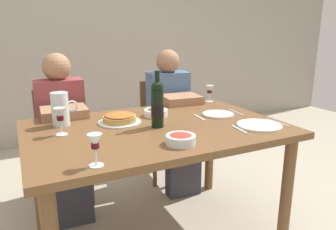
# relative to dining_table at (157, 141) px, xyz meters

# --- Properties ---
(back_wall) EXTENTS (8.00, 0.10, 2.80)m
(back_wall) POSITION_rel_dining_table_xyz_m (0.00, 2.24, 0.73)
(back_wall) COLOR #A3998E
(back_wall) RESTS_ON ground
(dining_table) EXTENTS (1.50, 1.00, 0.76)m
(dining_table) POSITION_rel_dining_table_xyz_m (0.00, 0.00, 0.00)
(dining_table) COLOR brown
(dining_table) RESTS_ON ground
(wine_bottle) EXTENTS (0.07, 0.07, 0.33)m
(wine_bottle) POSITION_rel_dining_table_xyz_m (0.00, -0.02, 0.23)
(wine_bottle) COLOR black
(wine_bottle) RESTS_ON dining_table
(water_pitcher) EXTENTS (0.16, 0.10, 0.20)m
(water_pitcher) POSITION_rel_dining_table_xyz_m (-0.51, 0.27, 0.18)
(water_pitcher) COLOR silver
(water_pitcher) RESTS_ON dining_table
(baked_tart) EXTENTS (0.26, 0.26, 0.06)m
(baked_tart) POSITION_rel_dining_table_xyz_m (-0.18, 0.16, 0.12)
(baked_tart) COLOR silver
(baked_tart) RESTS_ON dining_table
(salad_bowl) EXTENTS (0.15, 0.15, 0.06)m
(salad_bowl) POSITION_rel_dining_table_xyz_m (-0.02, -0.34, 0.12)
(salad_bowl) COLOR silver
(salad_bowl) RESTS_ON dining_table
(olive_bowl) EXTENTS (0.16, 0.16, 0.05)m
(olive_bowl) POSITION_rel_dining_table_xyz_m (0.09, 0.21, 0.12)
(olive_bowl) COLOR white
(olive_bowl) RESTS_ON dining_table
(wine_glass_left_diner) EXTENTS (0.06, 0.06, 0.14)m
(wine_glass_left_diner) POSITION_rel_dining_table_xyz_m (-0.46, -0.42, 0.19)
(wine_glass_left_diner) COLOR silver
(wine_glass_left_diner) RESTS_ON dining_table
(wine_glass_right_diner) EXTENTS (0.07, 0.07, 0.15)m
(wine_glass_right_diner) POSITION_rel_dining_table_xyz_m (-0.53, 0.08, 0.20)
(wine_glass_right_diner) COLOR silver
(wine_glass_right_diner) RESTS_ON dining_table
(wine_glass_centre) EXTENTS (0.07, 0.07, 0.13)m
(wine_glass_centre) POSITION_rel_dining_table_xyz_m (0.65, 0.42, 0.19)
(wine_glass_centre) COLOR silver
(wine_glass_centre) RESTS_ON dining_table
(dinner_plate_left_setting) EXTENTS (0.26, 0.26, 0.01)m
(dinner_plate_left_setting) POSITION_rel_dining_table_xyz_m (0.55, -0.27, 0.10)
(dinner_plate_left_setting) COLOR white
(dinner_plate_left_setting) RESTS_ON dining_table
(dinner_plate_right_setting) EXTENTS (0.21, 0.21, 0.01)m
(dinner_plate_right_setting) POSITION_rel_dining_table_xyz_m (0.48, 0.05, 0.10)
(dinner_plate_right_setting) COLOR silver
(dinner_plate_right_setting) RESTS_ON dining_table
(fork_left_setting) EXTENTS (0.04, 0.16, 0.00)m
(fork_left_setting) POSITION_rel_dining_table_xyz_m (0.40, -0.27, 0.09)
(fork_left_setting) COLOR silver
(fork_left_setting) RESTS_ON dining_table
(knife_left_setting) EXTENTS (0.02, 0.18, 0.00)m
(knife_left_setting) POSITION_rel_dining_table_xyz_m (0.70, -0.27, 0.09)
(knife_left_setting) COLOR silver
(knife_left_setting) RESTS_ON dining_table
(knife_right_setting) EXTENTS (0.02, 0.18, 0.00)m
(knife_right_setting) POSITION_rel_dining_table_xyz_m (0.63, 0.05, 0.09)
(knife_right_setting) COLOR silver
(knife_right_setting) RESTS_ON dining_table
(spoon_right_setting) EXTENTS (0.03, 0.16, 0.00)m
(spoon_right_setting) POSITION_rel_dining_table_xyz_m (0.33, 0.05, 0.09)
(spoon_right_setting) COLOR silver
(spoon_right_setting) RESTS_ON dining_table
(chair_left) EXTENTS (0.41, 0.41, 0.87)m
(chair_left) POSITION_rel_dining_table_xyz_m (-0.45, 0.86, -0.17)
(chair_left) COLOR brown
(chair_left) RESTS_ON ground
(diner_left) EXTENTS (0.35, 0.51, 1.16)m
(diner_left) POSITION_rel_dining_table_xyz_m (-0.45, 0.63, -0.05)
(diner_left) COLOR #8E3D42
(diner_left) RESTS_ON ground
(chair_right) EXTENTS (0.43, 0.43, 0.87)m
(chair_right) POSITION_rel_dining_table_xyz_m (0.46, 0.89, -0.17)
(chair_right) COLOR brown
(chair_right) RESTS_ON ground
(diner_right) EXTENTS (0.36, 0.52, 1.16)m
(diner_right) POSITION_rel_dining_table_xyz_m (0.44, 0.65, -0.05)
(diner_right) COLOR #4C6B93
(diner_right) RESTS_ON ground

